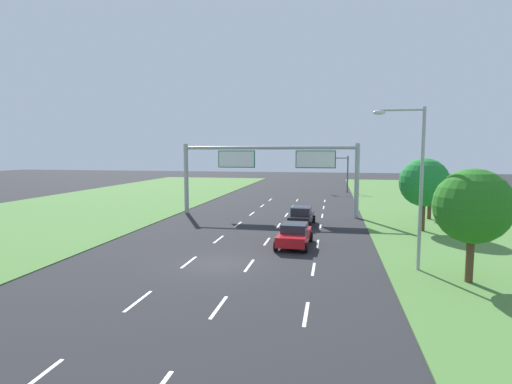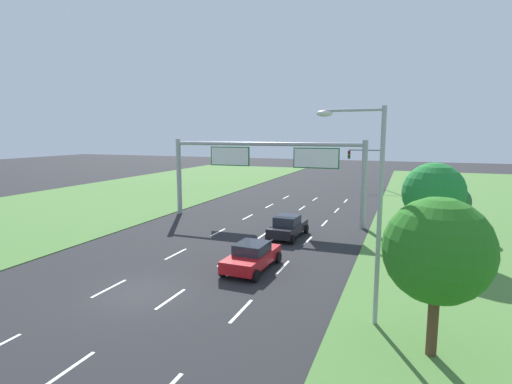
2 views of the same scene
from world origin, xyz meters
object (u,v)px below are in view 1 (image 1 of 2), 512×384
Objects in this scene: car_lead_silver at (294,235)px; roadside_tree_near at (473,206)px; traffic_light_mast at (335,167)px; street_lamp at (414,174)px; sign_gantry at (270,165)px; car_near_red at (301,216)px; roadside_tree_far at (430,193)px; roadside_tree_mid at (424,182)px.

car_lead_silver is 11.08m from roadside_tree_near.
traffic_light_mast reaches higher than car_lead_silver.
street_lamp reaches higher than roadside_tree_near.
street_lamp is (3.80, -40.45, 1.21)m from traffic_light_mast.
traffic_light_mast is 40.65m from street_lamp.
street_lamp reaches higher than sign_gantry.
roadside_tree_far reaches higher than car_near_red.
sign_gantry is 19.39m from street_lamp.
car_near_red is at bearing 123.91° from roadside_tree_near.
street_lamp is 11.42m from roadside_tree_mid.
roadside_tree_mid reaches higher than roadside_tree_near.
roadside_tree_near is at bearing -92.33° from roadside_tree_mid.
traffic_light_mast reaches higher than roadside_tree_near.
car_lead_silver is 0.26× the size of sign_gantry.
roadside_tree_mid is (9.49, -0.71, 3.06)m from car_near_red.
car_lead_silver is at bearing -73.84° from sign_gantry.
sign_gantry is 4.77× the size of roadside_tree_far.
roadside_tree_far is (11.20, 12.60, 1.68)m from car_lead_silver.
street_lamp is 1.48× the size of roadside_tree_mid.
traffic_light_mast is (6.28, 23.89, -1.05)m from sign_gantry.
car_near_red is at bearing 175.71° from roadside_tree_mid.
sign_gantry is at bearing -104.73° from traffic_light_mast.
roadside_tree_far is (4.67, 16.91, -2.64)m from street_lamp.
street_lamp is at bearing -31.06° from car_lead_silver.
traffic_light_mast is 30.20m from roadside_tree_mid.
street_lamp is 1.55× the size of roadside_tree_near.
car_near_red is 29.05m from traffic_light_mast.
traffic_light_mast is at bearing 102.73° from roadside_tree_mid.
sign_gantry is 3.08× the size of traffic_light_mast.
roadside_tree_near is (8.87, -5.96, 2.93)m from car_lead_silver.
roadside_tree_mid is at bearing -77.27° from traffic_light_mast.
roadside_tree_near is 12.65m from roadside_tree_mid.
sign_gantry is at bearing 121.33° from street_lamp.
car_lead_silver is at bearing 146.11° from roadside_tree_near.
roadside_tree_mid is at bearing 87.67° from roadside_tree_near.
roadside_tree_near is at bearing -55.70° from sign_gantry.
traffic_light_mast is at bearing 86.68° from car_near_red.
car_near_red is 7.39m from car_lead_silver.
roadside_tree_near is at bearing -81.70° from traffic_light_mast.
sign_gantry is at bearing 127.67° from car_near_red.
sign_gantry reaches higher than roadside_tree_far.
car_lead_silver is at bearing 146.57° from street_lamp.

